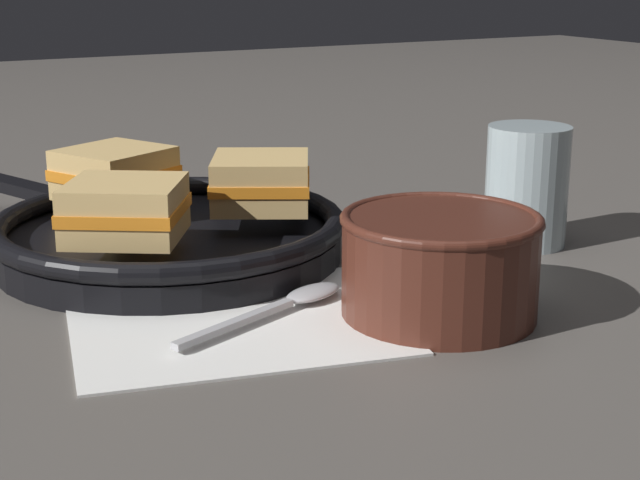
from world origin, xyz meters
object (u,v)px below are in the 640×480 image
(soup_bowl, at_px, (440,259))
(drinking_glass, at_px, (527,186))
(sandwich_far_left, at_px, (115,173))
(skillet, at_px, (168,235))
(sandwich_near_left, at_px, (125,210))
(spoon, at_px, (293,300))
(sandwich_near_right, at_px, (261,182))

(soup_bowl, relative_size, drinking_glass, 1.34)
(sandwich_far_left, bearing_deg, soup_bowl, -64.31)
(skillet, distance_m, sandwich_near_left, 0.09)
(spoon, relative_size, drinking_glass, 1.49)
(sandwich_far_left, bearing_deg, sandwich_near_right, -43.71)
(skillet, bearing_deg, soup_bowl, -61.43)
(soup_bowl, height_order, sandwich_far_left, sandwich_far_left)
(sandwich_near_right, bearing_deg, skillet, 165.09)
(soup_bowl, distance_m, spoon, 0.12)
(sandwich_near_right, relative_size, drinking_glass, 1.08)
(spoon, relative_size, skillet, 0.39)
(sandwich_near_left, relative_size, sandwich_near_right, 1.02)
(skillet, height_order, sandwich_near_left, sandwich_near_left)
(soup_bowl, distance_m, skillet, 0.27)
(soup_bowl, xyz_separation_m, sandwich_near_left, (-0.18, 0.17, 0.02))
(spoon, height_order, sandwich_near_right, sandwich_near_right)
(sandwich_near_left, relative_size, drinking_glass, 1.10)
(skillet, xyz_separation_m, sandwich_near_left, (-0.06, -0.06, 0.04))
(sandwich_near_left, xyz_separation_m, sandwich_near_right, (0.14, 0.04, 0.00))
(spoon, bearing_deg, drinking_glass, -9.81)
(spoon, xyz_separation_m, drinking_glass, (0.27, 0.06, 0.05))
(spoon, height_order, drinking_glass, drinking_glass)
(soup_bowl, height_order, skillet, soup_bowl)
(sandwich_near_left, xyz_separation_m, drinking_glass, (0.36, -0.05, -0.01))
(skillet, relative_size, sandwich_far_left, 3.58)
(skillet, relative_size, sandwich_near_left, 3.50)
(sandwich_far_left, bearing_deg, spoon, -76.82)
(spoon, relative_size, sandwich_near_right, 1.37)
(sandwich_far_left, height_order, drinking_glass, drinking_glass)
(sandwich_near_left, bearing_deg, sandwich_far_left, 76.29)
(soup_bowl, xyz_separation_m, spoon, (-0.09, 0.06, -0.04))
(soup_bowl, distance_m, drinking_glass, 0.22)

